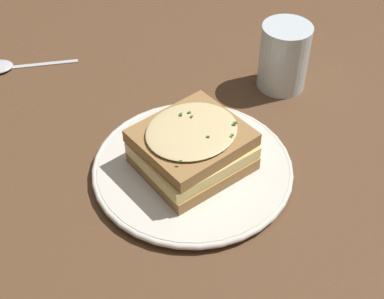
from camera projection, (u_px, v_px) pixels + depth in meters
ground_plane at (204, 170)px, 0.73m from camera, size 2.40×2.40×0.00m
dinner_plate at (192, 167)px, 0.72m from camera, size 0.27×0.27×0.01m
sandwich at (192, 147)px, 0.70m from camera, size 0.17×0.17×0.06m
water_glass at (284, 57)px, 0.83m from camera, size 0.08×0.08×0.11m
spoon at (2, 67)px, 0.89m from camera, size 0.05×0.16×0.01m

